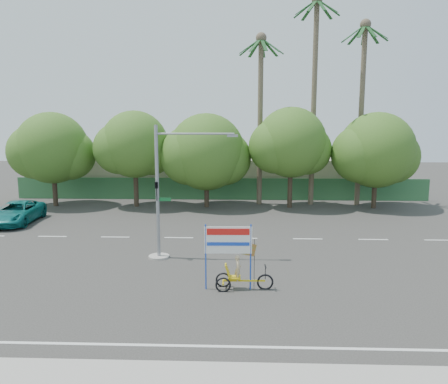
{
  "coord_description": "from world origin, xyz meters",
  "views": [
    {
      "loc": [
        1.77,
        -18.26,
        7.18
      ],
      "look_at": [
        0.96,
        4.35,
        3.5
      ],
      "focal_mm": 35.0,
      "sensor_mm": 36.0,
      "label": 1
    }
  ],
  "objects": [
    {
      "name": "ground",
      "position": [
        0.0,
        0.0,
        0.0
      ],
      "size": [
        120.0,
        120.0,
        0.0
      ],
      "primitive_type": "plane",
      "color": "#33302D",
      "rests_on": "ground"
    },
    {
      "name": "fence",
      "position": [
        0.0,
        21.5,
        1.0
      ],
      "size": [
        38.0,
        0.08,
        2.0
      ],
      "primitive_type": "cube",
      "color": "#336B3D",
      "rests_on": "ground"
    },
    {
      "name": "building_left",
      "position": [
        -10.0,
        26.0,
        2.0
      ],
      "size": [
        12.0,
        8.0,
        4.0
      ],
      "primitive_type": "cube",
      "color": "#B7AF91",
      "rests_on": "ground"
    },
    {
      "name": "building_right",
      "position": [
        8.0,
        26.0,
        1.8
      ],
      "size": [
        14.0,
        8.0,
        3.6
      ],
      "primitive_type": "cube",
      "color": "#B7AF91",
      "rests_on": "ground"
    },
    {
      "name": "tree_far_left",
      "position": [
        -14.05,
        18.0,
        4.76
      ],
      "size": [
        7.14,
        6.0,
        7.96
      ],
      "color": "#473828",
      "rests_on": "ground"
    },
    {
      "name": "tree_left",
      "position": [
        -7.05,
        18.0,
        5.06
      ],
      "size": [
        6.66,
        5.6,
        8.07
      ],
      "color": "#473828",
      "rests_on": "ground"
    },
    {
      "name": "tree_center",
      "position": [
        -1.05,
        18.0,
        4.47
      ],
      "size": [
        7.62,
        6.4,
        7.85
      ],
      "color": "#473828",
      "rests_on": "ground"
    },
    {
      "name": "tree_right",
      "position": [
        5.95,
        18.0,
        5.24
      ],
      "size": [
        6.9,
        5.8,
        8.36
      ],
      "color": "#473828",
      "rests_on": "ground"
    },
    {
      "name": "tree_far_right",
      "position": [
        12.95,
        18.0,
        4.64
      ],
      "size": [
        7.38,
        6.2,
        7.94
      ],
      "color": "#473828",
      "rests_on": "ground"
    },
    {
      "name": "palm_tall",
      "position": [
        8.0,
        19.5,
        10.46
      ],
      "size": [
        3.73,
        3.79,
        17.45
      ],
      "color": "#70604C",
      "rests_on": "ground"
    },
    {
      "name": "palm_mid",
      "position": [
        12.0,
        19.5,
        9.4
      ],
      "size": [
        3.73,
        3.79,
        15.45
      ],
      "color": "#70604C",
      "rests_on": "ground"
    },
    {
      "name": "palm_short",
      "position": [
        3.5,
        19.5,
        8.86
      ],
      "size": [
        3.73,
        3.79,
        14.45
      ],
      "color": "#70604C",
      "rests_on": "ground"
    },
    {
      "name": "traffic_signal",
      "position": [
        -2.2,
        3.98,
        2.92
      ],
      "size": [
        4.72,
        1.1,
        7.0
      ],
      "color": "gray",
      "rests_on": "ground"
    },
    {
      "name": "trike_billboard",
      "position": [
        1.59,
        -0.3,
        1.18
      ],
      "size": [
        2.97,
        0.69,
        2.92
      ],
      "rotation": [
        0.0,
        0.0,
        0.03
      ],
      "color": "black",
      "rests_on": "ground"
    },
    {
      "name": "pickup_truck",
      "position": [
        -14.06,
        11.55,
        0.76
      ],
      "size": [
        2.9,
        5.64,
        1.52
      ],
      "primitive_type": "imported",
      "rotation": [
        0.0,
        0.0,
        0.07
      ],
      "color": "#0F6C69",
      "rests_on": "ground"
    }
  ]
}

